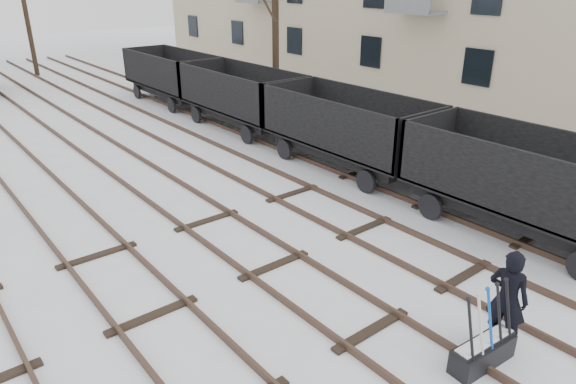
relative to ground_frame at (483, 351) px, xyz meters
The scene contains 10 objects.
ground 1.98m from the ground_frame, 114.78° to the left, with size 120.00×120.00×0.00m, color white.
tracks 15.48m from the ground_frame, 93.05° to the left, with size 13.90×52.00×0.16m.
ground_frame is the anchor object (origin of this frame).
worker 1.01m from the ground_frame, ahead, with size 0.70×0.46×1.91m, color black.
freight_wagon_a 5.63m from the ground_frame, 21.99° to the left, with size 2.51×6.27×2.56m.
freight_wagon_b 9.97m from the ground_frame, 58.63° to the left, with size 2.51×6.27×2.56m.
freight_wagon_c 15.78m from the ground_frame, 70.83° to the left, with size 2.51×6.27×2.56m.
freight_wagon_d 21.92m from the ground_frame, 76.33° to the left, with size 2.51×6.27×2.56m.
tree_near 17.04m from the ground_frame, 64.51° to the left, with size 0.30×0.30×7.44m, color black.
tree_far_right 34.36m from the ground_frame, 87.13° to the left, with size 0.30×0.30×7.85m, color black.
Camera 1 is at (-6.14, -5.13, 6.18)m, focal length 32.00 mm.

